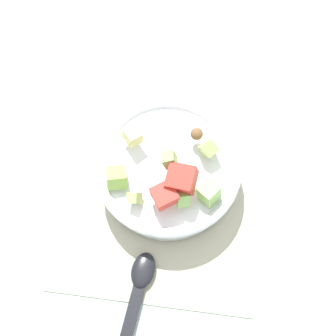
{
  "coord_description": "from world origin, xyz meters",
  "views": [
    {
      "loc": [
        -0.28,
        -0.04,
        0.79
      ],
      "look_at": [
        -0.02,
        -0.01,
        0.05
      ],
      "focal_mm": 53.56,
      "sensor_mm": 36.0,
      "label": 1
    }
  ],
  "objects": [
    {
      "name": "ground_plane",
      "position": [
        0.0,
        0.0,
        0.0
      ],
      "size": [
        2.4,
        2.4,
        0.0
      ],
      "primitive_type": "plane",
      "color": "silver"
    },
    {
      "name": "salad_bowl",
      "position": [
        -0.02,
        -0.01,
        0.04
      ],
      "size": [
        0.23,
        0.23,
        0.12
      ],
      "color": "white",
      "rests_on": "placemat"
    },
    {
      "name": "placemat",
      "position": [
        0.0,
        0.0,
        0.0
      ],
      "size": [
        0.44,
        0.32,
        0.01
      ],
      "primitive_type": "cube",
      "color": "#BCB299",
      "rests_on": "ground_plane"
    },
    {
      "name": "serving_spoon",
      "position": [
        -0.22,
        0.02,
        0.01
      ],
      "size": [
        0.23,
        0.05,
        0.01
      ],
      "color": "black",
      "rests_on": "placemat"
    }
  ]
}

